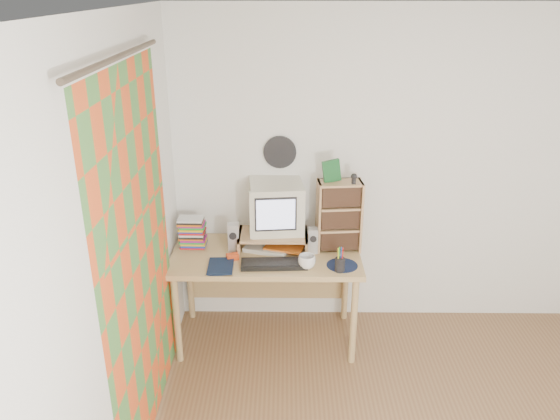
{
  "coord_description": "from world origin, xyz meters",
  "views": [
    {
      "loc": [
        -0.89,
        -2.24,
        2.61
      ],
      "look_at": [
        -0.92,
        1.33,
        1.12
      ],
      "focal_mm": 35.0,
      "sensor_mm": 36.0,
      "label": 1
    }
  ],
  "objects_px": {
    "cd_rack": "(339,216)",
    "diary": "(208,265)",
    "keyboard": "(274,264)",
    "mug": "(307,262)",
    "crt_monitor": "(276,208)",
    "dvd_stack": "(192,230)",
    "desk": "(266,265)"
  },
  "relations": [
    {
      "from": "mug",
      "to": "diary",
      "type": "xyz_separation_m",
      "value": [
        -0.7,
        -0.01,
        -0.03
      ]
    },
    {
      "from": "mug",
      "to": "keyboard",
      "type": "bearing_deg",
      "value": 173.56
    },
    {
      "from": "keyboard",
      "to": "desk",
      "type": "bearing_deg",
      "value": 101.61
    },
    {
      "from": "keyboard",
      "to": "crt_monitor",
      "type": "bearing_deg",
      "value": 85.85
    },
    {
      "from": "dvd_stack",
      "to": "diary",
      "type": "bearing_deg",
      "value": -64.3
    },
    {
      "from": "keyboard",
      "to": "diary",
      "type": "relative_size",
      "value": 2.15
    },
    {
      "from": "crt_monitor",
      "to": "diary",
      "type": "height_order",
      "value": "crt_monitor"
    },
    {
      "from": "cd_rack",
      "to": "mug",
      "type": "relative_size",
      "value": 4.33
    },
    {
      "from": "desk",
      "to": "dvd_stack",
      "type": "bearing_deg",
      "value": 174.33
    },
    {
      "from": "keyboard",
      "to": "mug",
      "type": "distance_m",
      "value": 0.23
    },
    {
      "from": "keyboard",
      "to": "cd_rack",
      "type": "distance_m",
      "value": 0.61
    },
    {
      "from": "dvd_stack",
      "to": "cd_rack",
      "type": "distance_m",
      "value": 1.11
    },
    {
      "from": "desk",
      "to": "crt_monitor",
      "type": "bearing_deg",
      "value": 49.51
    },
    {
      "from": "crt_monitor",
      "to": "dvd_stack",
      "type": "xyz_separation_m",
      "value": [
        -0.64,
        -0.03,
        -0.17
      ]
    },
    {
      "from": "crt_monitor",
      "to": "mug",
      "type": "bearing_deg",
      "value": -64.82
    },
    {
      "from": "desk",
      "to": "keyboard",
      "type": "height_order",
      "value": "keyboard"
    },
    {
      "from": "crt_monitor",
      "to": "cd_rack",
      "type": "distance_m",
      "value": 0.47
    },
    {
      "from": "crt_monitor",
      "to": "dvd_stack",
      "type": "height_order",
      "value": "crt_monitor"
    },
    {
      "from": "cd_rack",
      "to": "mug",
      "type": "distance_m",
      "value": 0.45
    },
    {
      "from": "desk",
      "to": "dvd_stack",
      "type": "height_order",
      "value": "dvd_stack"
    },
    {
      "from": "cd_rack",
      "to": "diary",
      "type": "relative_size",
      "value": 2.44
    },
    {
      "from": "keyboard",
      "to": "dvd_stack",
      "type": "relative_size",
      "value": 1.78
    },
    {
      "from": "desk",
      "to": "mug",
      "type": "xyz_separation_m",
      "value": [
        0.3,
        -0.28,
        0.18
      ]
    },
    {
      "from": "mug",
      "to": "dvd_stack",
      "type": "bearing_deg",
      "value": 158.47
    },
    {
      "from": "keyboard",
      "to": "mug",
      "type": "height_order",
      "value": "mug"
    },
    {
      "from": "keyboard",
      "to": "mug",
      "type": "xyz_separation_m",
      "value": [
        0.23,
        -0.03,
        0.03
      ]
    },
    {
      "from": "cd_rack",
      "to": "dvd_stack",
      "type": "bearing_deg",
      "value": 173.33
    },
    {
      "from": "keyboard",
      "to": "cd_rack",
      "type": "bearing_deg",
      "value": 28.24
    },
    {
      "from": "keyboard",
      "to": "dvd_stack",
      "type": "bearing_deg",
      "value": 150.83
    },
    {
      "from": "cd_rack",
      "to": "diary",
      "type": "distance_m",
      "value": 1.02
    },
    {
      "from": "dvd_stack",
      "to": "diary",
      "type": "relative_size",
      "value": 1.21
    },
    {
      "from": "desk",
      "to": "cd_rack",
      "type": "relative_size",
      "value": 2.61
    }
  ]
}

